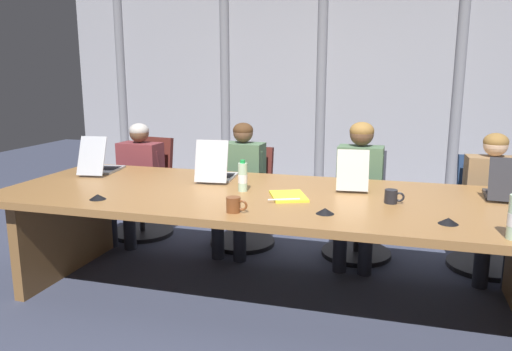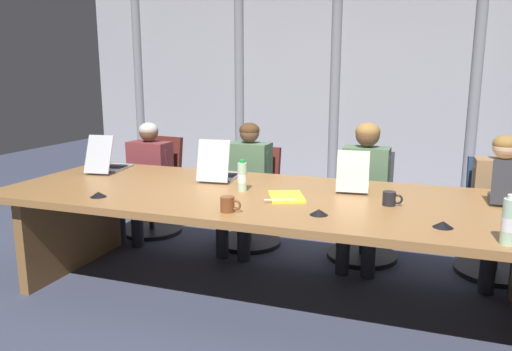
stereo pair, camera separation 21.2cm
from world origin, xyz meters
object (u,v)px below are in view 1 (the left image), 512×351
at_px(office_chair_center, 358,217).
at_px(conference_mic_middle, 325,211).
at_px(coffee_mug_far, 234,205).
at_px(spiral_notepad, 288,196).
at_px(coffee_mug_near, 392,196).
at_px(water_bottle_secondary, 243,177).
at_px(office_chair_left_mid, 244,208).
at_px(office_chair_right_mid, 486,227).
at_px(conference_mic_right_side, 98,197).
at_px(conference_mic_left_side, 448,221).
at_px(laptop_center, 352,181).
at_px(person_center, 359,184).
at_px(person_left_end, 136,175).
at_px(person_left_mid, 240,180).
at_px(person_right_mid, 493,197).
at_px(laptop_left_mid, 217,172).
at_px(laptop_left_end, 102,165).
at_px(office_chair_left_end, 145,199).
at_px(laptop_right_mid, 504,190).

distance_m(office_chair_center, conference_mic_middle, 1.48).
bearing_deg(coffee_mug_far, spiral_notepad, 61.71).
bearing_deg(coffee_mug_near, water_bottle_secondary, 177.26).
xyz_separation_m(office_chair_left_mid, water_bottle_secondary, (0.31, -1.00, 0.52)).
bearing_deg(office_chair_right_mid, conference_mic_right_side, -67.20).
bearing_deg(conference_mic_left_side, office_chair_right_mid, 72.52).
xyz_separation_m(laptop_center, water_bottle_secondary, (-0.73, -0.29, 0.04)).
xyz_separation_m(office_chair_center, office_chair_right_mid, (1.03, -0.00, -0.00)).
bearing_deg(conference_mic_left_side, water_bottle_secondary, 162.50).
relative_size(office_chair_left_mid, conference_mic_left_side, 8.10).
relative_size(person_center, conference_mic_right_side, 10.65).
bearing_deg(conference_mic_left_side, person_left_end, 154.60).
relative_size(person_left_mid, conference_mic_middle, 10.33).
height_order(person_right_mid, conference_mic_middle, person_right_mid).
xyz_separation_m(office_chair_left_mid, office_chair_right_mid, (2.08, 0.00, 0.00)).
relative_size(laptop_left_mid, office_chair_center, 0.49).
xyz_separation_m(laptop_left_end, person_left_mid, (1.04, 0.53, -0.18)).
height_order(office_chair_left_end, office_chair_center, office_chair_left_end).
relative_size(office_chair_left_end, spiral_notepad, 2.58).
bearing_deg(person_right_mid, person_left_end, -92.47).
distance_m(laptop_right_mid, conference_mic_right_side, 2.69).
bearing_deg(conference_mic_middle, laptop_left_mid, 143.22).
xyz_separation_m(laptop_left_mid, conference_mic_left_side, (1.63, -0.72, -0.05)).
height_order(coffee_mug_far, conference_mic_left_side, coffee_mug_far).
bearing_deg(coffee_mug_near, office_chair_right_mid, 54.20).
bearing_deg(person_left_end, water_bottle_secondary, 61.21).
relative_size(laptop_center, conference_mic_right_side, 3.52).
relative_size(laptop_center, coffee_mug_far, 2.95).
xyz_separation_m(office_chair_left_end, conference_mic_left_side, (2.67, -1.42, 0.42)).
distance_m(person_right_mid, spiral_notepad, 1.70).
bearing_deg(person_left_end, laptop_right_mid, 83.07).
bearing_deg(water_bottle_secondary, coffee_mug_far, -77.91).
height_order(laptop_right_mid, coffee_mug_far, laptop_right_mid).
relative_size(laptop_left_mid, person_left_end, 0.40).
bearing_deg(office_chair_left_mid, laptop_right_mid, 73.78).
relative_size(office_chair_left_end, conference_mic_right_side, 8.58).
distance_m(laptop_center, office_chair_left_mid, 1.34).
bearing_deg(person_left_mid, conference_mic_middle, 38.76).
xyz_separation_m(laptop_right_mid, office_chair_right_mid, (0.04, 0.72, -0.47)).
distance_m(laptop_left_end, office_chair_left_mid, 1.33).
distance_m(office_chair_center, person_center, 0.36).
distance_m(person_left_mid, coffee_mug_far, 1.43).
bearing_deg(person_left_mid, person_left_end, -88.15).
xyz_separation_m(person_left_end, person_center, (2.07, 0.00, 0.04)).
bearing_deg(laptop_center, office_chair_left_mid, 50.07).
relative_size(office_chair_left_mid, office_chair_right_mid, 0.99).
bearing_deg(person_left_end, laptop_left_end, 2.62).
xyz_separation_m(person_center, conference_mic_right_side, (-1.59, -1.33, 0.10)).
bearing_deg(coffee_mug_far, coffee_mug_near, 27.87).
height_order(laptop_center, coffee_mug_far, laptop_center).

